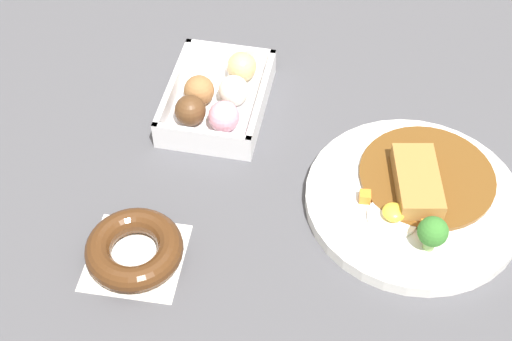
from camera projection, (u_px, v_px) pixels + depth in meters
The scene contains 4 objects.
ground_plane at pixel (327, 176), 0.98m from camera, with size 1.60×1.60×0.00m, color #4C4C51.
curry_plate at pixel (415, 198), 0.94m from camera, with size 0.27×0.27×0.07m.
donut_box at pixel (218, 98), 1.04m from camera, with size 0.19×0.14×0.06m.
chocolate_ring_donut at pixel (134, 250), 0.88m from camera, with size 0.12×0.12×0.03m.
Camera 1 is at (-0.65, -0.03, 0.74)m, focal length 52.02 mm.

